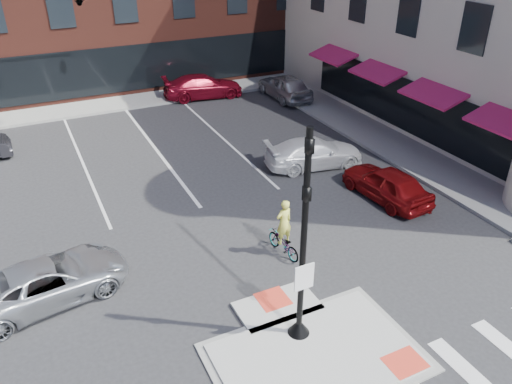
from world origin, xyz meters
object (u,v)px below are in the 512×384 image
silver_suv (49,280)px  cyclist (283,236)px  red_sedan (387,183)px  bg_car_red (203,86)px  white_pickup (314,153)px  bg_car_silver (285,86)px

silver_suv → cyclist: 7.38m
red_sedan → cyclist: size_ratio=1.95×
red_sedan → bg_car_red: bg_car_red is taller
silver_suv → red_sedan: red_sedan is taller
silver_suv → white_pickup: white_pickup is taller
red_sedan → cyclist: 5.74m
red_sedan → cyclist: (-5.54, -1.50, 0.01)m
silver_suv → cyclist: (7.30, -1.08, 0.05)m
bg_car_silver → cyclist: cyclist is taller
red_sedan → white_pickup: red_sedan is taller
bg_car_red → cyclist: (-3.54, -16.89, -0.02)m
bg_car_silver → red_sedan: bearing=79.2°
cyclist → silver_suv: bearing=-16.5°
white_pickup → bg_car_red: (-1.01, 11.52, 0.06)m
bg_car_silver → white_pickup: bearing=69.1°
cyclist → red_sedan: bearing=-172.9°
bg_car_silver → bg_car_red: bg_car_silver is taller
white_pickup → bg_car_silver: bg_car_silver is taller
silver_suv → bg_car_silver: (15.35, 13.36, 0.13)m
red_sedan → cyclist: bearing=10.4°
white_pickup → bg_car_red: bg_car_red is taller
bg_car_silver → cyclist: bearing=61.0°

